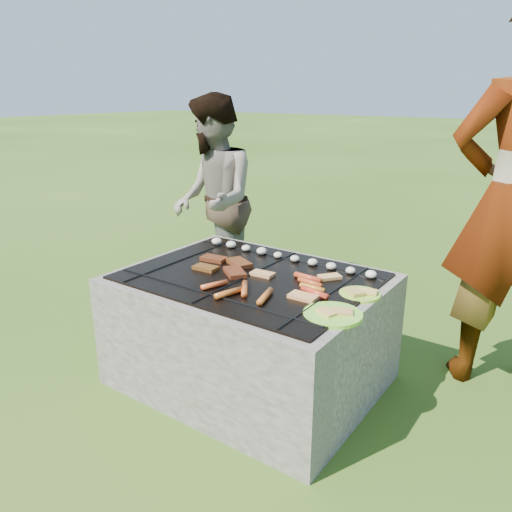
{
  "coord_description": "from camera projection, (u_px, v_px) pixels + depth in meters",
  "views": [
    {
      "loc": [
        1.4,
        -1.94,
        1.5
      ],
      "look_at": [
        0.0,
        0.05,
        0.7
      ],
      "focal_mm": 35.0,
      "sensor_mm": 36.0,
      "label": 1
    }
  ],
  "objects": [
    {
      "name": "lawn",
      "position": [
        251.0,
        379.0,
        2.74
      ],
      "size": [
        60.0,
        60.0,
        0.0
      ],
      "primitive_type": "plane",
      "color": "#294A12",
      "rests_on": "ground"
    },
    {
      "name": "fire_pit",
      "position": [
        251.0,
        333.0,
        2.65
      ],
      "size": [
        1.3,
        1.0,
        0.62
      ],
      "color": "#A89F95",
      "rests_on": "ground"
    },
    {
      "name": "mushrooms",
      "position": [
        280.0,
        255.0,
        2.8
      ],
      "size": [
        1.06,
        0.06,
        0.04
      ],
      "color": "beige",
      "rests_on": "fire_pit"
    },
    {
      "name": "pork_slabs",
      "position": [
        226.0,
        265.0,
        2.66
      ],
      "size": [
        0.39,
        0.28,
        0.02
      ],
      "color": "brown",
      "rests_on": "fire_pit"
    },
    {
      "name": "sausages",
      "position": [
        273.0,
        288.0,
        2.34
      ],
      "size": [
        0.55,
        0.48,
        0.03
      ],
      "color": "#D94C23",
      "rests_on": "fire_pit"
    },
    {
      "name": "bread_on_grate",
      "position": [
        297.0,
        284.0,
        2.41
      ],
      "size": [
        0.45,
        0.4,
        0.02
      ],
      "color": "#DDC471",
      "rests_on": "fire_pit"
    },
    {
      "name": "plate_far",
      "position": [
        360.0,
        294.0,
        2.32
      ],
      "size": [
        0.2,
        0.2,
        0.03
      ],
      "color": "yellow",
      "rests_on": "fire_pit"
    },
    {
      "name": "plate_near",
      "position": [
        333.0,
        314.0,
        2.1
      ],
      "size": [
        0.27,
        0.27,
        0.03
      ],
      "color": "#C3EB38",
      "rests_on": "fire_pit"
    },
    {
      "name": "bystander",
      "position": [
        213.0,
        202.0,
        3.58
      ],
      "size": [
        0.92,
        0.92,
        1.5
      ],
      "primitive_type": "imported",
      "rotation": [
        0.0,
        0.0,
        -0.81
      ],
      "color": "gray",
      "rests_on": "ground"
    }
  ]
}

